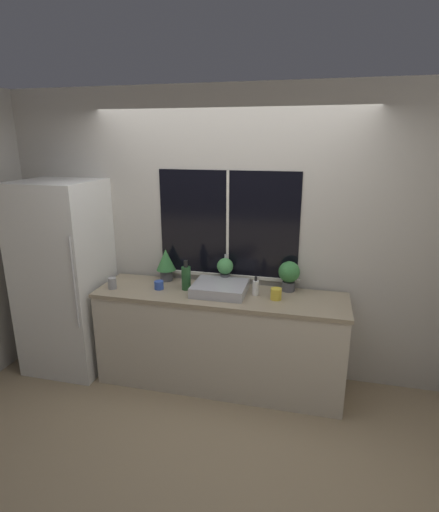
{
  "coord_description": "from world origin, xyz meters",
  "views": [
    {
      "loc": [
        0.79,
        -2.95,
        2.23
      ],
      "look_at": [
        -0.0,
        0.29,
        1.26
      ],
      "focal_mm": 28.0,
      "sensor_mm": 36.0,
      "label": 1
    }
  ],
  "objects_px": {
    "refrigerator": "(65,277)",
    "bottle_tall": "(186,277)",
    "mug_yellow": "(276,294)",
    "mug_grey": "(112,283)",
    "mug_blue": "(159,285)",
    "potted_plant_center": "(225,269)",
    "sink": "(220,288)",
    "potted_plant_right": "(289,274)",
    "soap_bottle": "(256,287)",
    "potted_plant_left": "(166,262)"
  },
  "relations": [
    {
      "from": "mug_blue",
      "to": "potted_plant_left",
      "type": "bearing_deg",
      "value": 94.52
    },
    {
      "from": "potted_plant_right",
      "to": "mug_blue",
      "type": "distance_m",
      "value": 1.19
    },
    {
      "from": "bottle_tall",
      "to": "potted_plant_left",
      "type": "bearing_deg",
      "value": 144.83
    },
    {
      "from": "potted_plant_left",
      "to": "mug_blue",
      "type": "bearing_deg",
      "value": -85.48
    },
    {
      "from": "sink",
      "to": "potted_plant_left",
      "type": "height_order",
      "value": "potted_plant_left"
    },
    {
      "from": "potted_plant_center",
      "to": "bottle_tall",
      "type": "distance_m",
      "value": 0.37
    },
    {
      "from": "mug_grey",
      "to": "mug_blue",
      "type": "height_order",
      "value": "mug_grey"
    },
    {
      "from": "mug_yellow",
      "to": "mug_grey",
      "type": "relative_size",
      "value": 0.95
    },
    {
      "from": "refrigerator",
      "to": "soap_bottle",
      "type": "height_order",
      "value": "refrigerator"
    },
    {
      "from": "mug_yellow",
      "to": "mug_blue",
      "type": "relative_size",
      "value": 1.16
    },
    {
      "from": "mug_grey",
      "to": "potted_plant_right",
      "type": "bearing_deg",
      "value": 11.88
    },
    {
      "from": "potted_plant_left",
      "to": "potted_plant_center",
      "type": "height_order",
      "value": "potted_plant_left"
    },
    {
      "from": "refrigerator",
      "to": "mug_grey",
      "type": "height_order",
      "value": "refrigerator"
    },
    {
      "from": "potted_plant_right",
      "to": "soap_bottle",
      "type": "bearing_deg",
      "value": -147.8
    },
    {
      "from": "mug_grey",
      "to": "sink",
      "type": "bearing_deg",
      "value": 7.54
    },
    {
      "from": "soap_bottle",
      "to": "bottle_tall",
      "type": "distance_m",
      "value": 0.64
    },
    {
      "from": "bottle_tall",
      "to": "mug_blue",
      "type": "xyz_separation_m",
      "value": [
        -0.25,
        -0.05,
        -0.08
      ]
    },
    {
      "from": "potted_plant_center",
      "to": "mug_yellow",
      "type": "xyz_separation_m",
      "value": [
        0.51,
        -0.23,
        -0.11
      ]
    },
    {
      "from": "potted_plant_right",
      "to": "mug_blue",
      "type": "xyz_separation_m",
      "value": [
        -1.16,
        -0.24,
        -0.12
      ]
    },
    {
      "from": "sink",
      "to": "mug_yellow",
      "type": "xyz_separation_m",
      "value": [
        0.5,
        -0.03,
        0.0
      ]
    },
    {
      "from": "potted_plant_center",
      "to": "soap_bottle",
      "type": "bearing_deg",
      "value": -28.25
    },
    {
      "from": "mug_yellow",
      "to": "mug_grey",
      "type": "height_order",
      "value": "mug_grey"
    },
    {
      "from": "refrigerator",
      "to": "mug_grey",
      "type": "xyz_separation_m",
      "value": [
        0.56,
        -0.1,
        0.02
      ]
    },
    {
      "from": "sink",
      "to": "mug_blue",
      "type": "relative_size",
      "value": 5.5
    },
    {
      "from": "bottle_tall",
      "to": "potted_plant_center",
      "type": "bearing_deg",
      "value": 30.56
    },
    {
      "from": "soap_bottle",
      "to": "refrigerator",
      "type": "bearing_deg",
      "value": -178.23
    },
    {
      "from": "potted_plant_left",
      "to": "bottle_tall",
      "type": "relative_size",
      "value": 1.13
    },
    {
      "from": "potted_plant_center",
      "to": "mug_blue",
      "type": "bearing_deg",
      "value": -156.89
    },
    {
      "from": "refrigerator",
      "to": "potted_plant_right",
      "type": "distance_m",
      "value": 2.16
    },
    {
      "from": "soap_bottle",
      "to": "mug_grey",
      "type": "xyz_separation_m",
      "value": [
        -1.31,
        -0.16,
        -0.02
      ]
    },
    {
      "from": "refrigerator",
      "to": "soap_bottle",
      "type": "bearing_deg",
      "value": 1.77
    },
    {
      "from": "potted_plant_left",
      "to": "mug_blue",
      "type": "distance_m",
      "value": 0.28
    },
    {
      "from": "potted_plant_center",
      "to": "mug_grey",
      "type": "distance_m",
      "value": 1.05
    },
    {
      "from": "soap_bottle",
      "to": "mug_grey",
      "type": "distance_m",
      "value": 1.32
    },
    {
      "from": "bottle_tall",
      "to": "mug_yellow",
      "type": "distance_m",
      "value": 0.83
    },
    {
      "from": "mug_grey",
      "to": "soap_bottle",
      "type": "bearing_deg",
      "value": 6.97
    },
    {
      "from": "refrigerator",
      "to": "bottle_tall",
      "type": "relative_size",
      "value": 6.78
    },
    {
      "from": "refrigerator",
      "to": "potted_plant_center",
      "type": "relative_size",
      "value": 7.04
    },
    {
      "from": "mug_yellow",
      "to": "potted_plant_left",
      "type": "bearing_deg",
      "value": 168.0
    },
    {
      "from": "refrigerator",
      "to": "mug_grey",
      "type": "distance_m",
      "value": 0.57
    },
    {
      "from": "refrigerator",
      "to": "mug_grey",
      "type": "relative_size",
      "value": 17.92
    },
    {
      "from": "bottle_tall",
      "to": "sink",
      "type": "bearing_deg",
      "value": -2.57
    },
    {
      "from": "potted_plant_left",
      "to": "soap_bottle",
      "type": "bearing_deg",
      "value": -10.82
    },
    {
      "from": "sink",
      "to": "potted_plant_right",
      "type": "xyz_separation_m",
      "value": [
        0.59,
        0.2,
        0.12
      ]
    },
    {
      "from": "refrigerator",
      "to": "soap_bottle",
      "type": "relative_size",
      "value": 10.94
    },
    {
      "from": "bottle_tall",
      "to": "mug_grey",
      "type": "relative_size",
      "value": 2.64
    },
    {
      "from": "potted_plant_right",
      "to": "soap_bottle",
      "type": "distance_m",
      "value": 0.34
    },
    {
      "from": "potted_plant_center",
      "to": "soap_bottle",
      "type": "xyz_separation_m",
      "value": [
        0.32,
        -0.17,
        -0.09
      ]
    },
    {
      "from": "mug_grey",
      "to": "refrigerator",
      "type": "bearing_deg",
      "value": 169.7
    },
    {
      "from": "mug_yellow",
      "to": "mug_blue",
      "type": "xyz_separation_m",
      "value": [
        -1.07,
        -0.01,
        -0.01
      ]
    }
  ]
}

